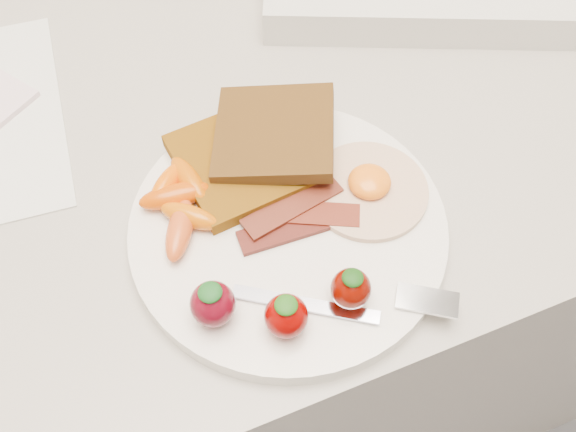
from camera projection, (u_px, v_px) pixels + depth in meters
name	position (u px, v px, depth m)	size (l,w,h in m)	color
counter	(251.00, 305.00, 1.01)	(2.00, 0.60, 0.90)	gray
plate	(288.00, 228.00, 0.55)	(0.27, 0.27, 0.02)	white
toast_lower	(243.00, 160.00, 0.57)	(0.11, 0.11, 0.01)	#4B2F07
toast_upper	(274.00, 133.00, 0.57)	(0.10, 0.10, 0.01)	#3C210B
fried_egg	(368.00, 188.00, 0.55)	(0.11, 0.11, 0.02)	silver
bacon_strips	(296.00, 216.00, 0.54)	(0.11, 0.06, 0.01)	black
baby_carrots	(180.00, 202.00, 0.54)	(0.07, 0.11, 0.02)	#C34200
strawberries	(277.00, 303.00, 0.48)	(0.13, 0.06, 0.04)	#540511
fork	(361.00, 303.00, 0.50)	(0.17, 0.09, 0.00)	silver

